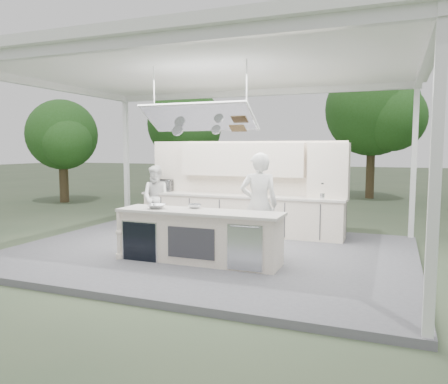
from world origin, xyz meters
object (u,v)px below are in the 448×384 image
at_px(demo_island, 198,236).
at_px(back_counter, 240,214).
at_px(head_chef, 259,205).
at_px(sous_chef, 157,198).

relative_size(demo_island, back_counter, 0.61).
distance_m(back_counter, head_chef, 2.32).
xyz_separation_m(head_chef, sous_chef, (-3.18, 1.64, -0.18)).
height_order(demo_island, head_chef, head_chef).
relative_size(back_counter, sous_chef, 3.09).
xyz_separation_m(demo_island, head_chef, (0.91, 0.83, 0.52)).
distance_m(head_chef, sous_chef, 3.58).
bearing_deg(head_chef, sous_chef, -47.81).
bearing_deg(back_counter, demo_island, -86.37).
bearing_deg(head_chef, back_counter, -81.89).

